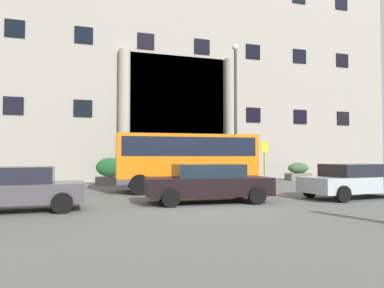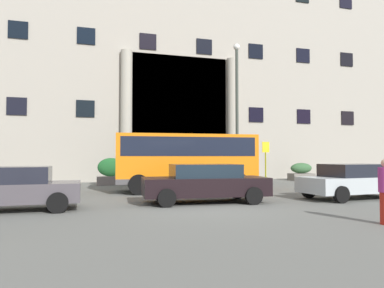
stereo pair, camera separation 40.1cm
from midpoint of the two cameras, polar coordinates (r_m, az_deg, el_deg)
name	(u,v)px [view 2 (the right image)]	position (r m, az deg, el deg)	size (l,w,h in m)	color
ground_plane	(209,209)	(11.87, 3.72, -10.45)	(80.00, 64.00, 0.12)	#5E605A
office_building_facade	(139,43)	(30.25, -8.08, 15.78)	(40.88, 9.64, 21.86)	#A09A8C
orange_minibus	(185,158)	(17.19, -0.41, -2.19)	(6.76, 3.11, 2.72)	orange
bus_stop_sign	(266,159)	(20.71, 12.31, -2.30)	(0.44, 0.08, 2.52)	#949811
hedge_planter_west	(301,172)	(26.27, 17.59, -4.30)	(1.70, 0.92, 1.23)	slate
hedge_planter_entrance_left	(111,172)	(21.49, -12.38, -4.40)	(1.62, 0.71, 1.59)	gray
hedge_planter_far_east	(165,174)	(21.79, -3.81, -4.76)	(2.05, 0.92, 1.33)	slate
parked_sedan_far	(354,181)	(15.69, 25.28, -5.37)	(4.50, 2.25, 1.38)	#AEB7B9
parked_coupe_end	(13,188)	(12.25, -26.03, -6.40)	(4.02, 1.96, 1.37)	#494449
white_taxi_kerbside	(205,183)	(13.01, 2.98, -6.24)	(4.61, 2.25, 1.40)	black
scooter_by_planter	(212,186)	(15.07, 4.05, -6.69)	(1.90, 0.59, 0.89)	black
lamppost_plaza_centre	(237,103)	(21.79, 7.77, 6.54)	(0.40, 0.40, 8.56)	#353E37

